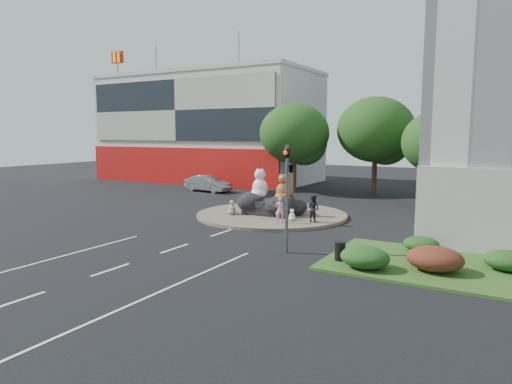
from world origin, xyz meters
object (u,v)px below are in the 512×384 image
cat_white (260,183)px  litter_bin (340,251)px  pedestrian_dark (313,208)px  parked_car (208,184)px  kitten_calico (232,207)px  pedestrian_pink (280,210)px  kitten_white (292,214)px  cat_tabby (283,187)px

cat_white → litter_bin: size_ratio=2.70×
litter_bin → pedestrian_dark: bearing=120.8°
parked_car → kitten_calico: bearing=-132.2°
pedestrian_pink → pedestrian_dark: bearing=-167.0°
kitten_calico → litter_bin: 11.86m
pedestrian_dark → parked_car: size_ratio=0.35×
cat_white → pedestrian_dark: size_ratio=1.31×
kitten_calico → parked_car: parked_car is taller
cat_white → kitten_white: bearing=-14.4°
pedestrian_pink → parked_car: 17.31m
cat_tabby → kitten_white: 2.29m
kitten_calico → pedestrian_pink: pedestrian_pink is taller
cat_white → pedestrian_pink: cat_white is taller
pedestrian_pink → kitten_white: bearing=-131.3°
cat_tabby → parked_car: 15.28m
cat_white → pedestrian_dark: bearing=-5.0°
litter_bin → cat_tabby: bearing=129.9°
pedestrian_pink → litter_bin: bearing=112.5°
pedestrian_dark → parked_car: 17.93m
kitten_white → parked_car: (-13.64, 10.09, 0.21)m
pedestrian_pink → kitten_calico: bearing=-35.0°
cat_tabby → parked_car: (-12.40, 8.84, -1.27)m
kitten_calico → pedestrian_dark: size_ratio=0.61×
cat_white → cat_tabby: 1.90m
litter_bin → pedestrian_pink: bearing=135.1°
cat_white → parked_car: (-10.52, 8.59, -1.40)m
pedestrian_dark → parked_car: (-14.96, 9.89, -0.25)m
pedestrian_dark → litter_bin: size_ratio=2.06×
cat_white → kitten_calico: (-1.19, -1.61, -1.48)m
kitten_calico → pedestrian_pink: (3.97, -0.87, 0.28)m
kitten_white → pedestrian_dark: (1.32, 0.20, 0.45)m
parked_car → cat_tabby: bearing=-120.2°
pedestrian_pink → litter_bin: size_ratio=1.95×
kitten_calico → litter_bin: bearing=-17.4°
parked_car → litter_bin: (19.13, -16.89, -0.26)m
cat_tabby → kitten_calico: 3.62m
kitten_white → pedestrian_pink: bearing=-122.7°
kitten_calico → parked_car: (-9.33, 10.20, 0.08)m
cat_white → pedestrian_dark: cat_white is taller
cat_tabby → kitten_calico: bearing=-174.1°
kitten_calico → pedestrian_pink: size_ratio=0.64×
parked_car → litter_bin: size_ratio=5.91×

